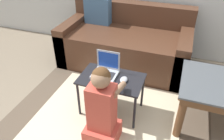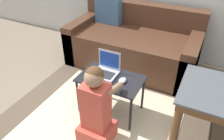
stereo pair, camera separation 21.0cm
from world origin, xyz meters
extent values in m
plane|color=#7F705B|center=(0.00, 0.00, 0.00)|extent=(16.00, 16.00, 0.00)
cube|color=brown|center=(0.02, -0.14, 0.00)|extent=(1.99, 1.86, 0.01)
cube|color=beige|center=(0.02, -0.14, 0.01)|extent=(1.44, 1.34, 0.00)
cube|color=#4C2D1E|center=(-0.12, 1.01, 0.24)|extent=(1.68, 0.88, 0.48)
cube|color=#4C2D1E|center=(-0.12, 1.35, 0.62)|extent=(1.68, 0.19, 0.30)
cube|color=#4C2D1E|center=(-0.88, 1.01, 0.28)|extent=(0.16, 0.88, 0.56)
cube|color=#4C2D1E|center=(0.64, 1.01, 0.28)|extent=(0.16, 0.88, 0.56)
cube|color=#426689|center=(-0.58, 1.19, 0.66)|extent=(0.36, 0.14, 0.36)
cylinder|color=brown|center=(0.71, -0.06, 0.24)|extent=(0.07, 0.07, 0.48)
cylinder|color=brown|center=(0.71, 0.46, 0.24)|extent=(0.07, 0.07, 0.48)
cube|color=black|center=(0.02, 0.06, 0.41)|extent=(0.62, 0.38, 0.02)
cylinder|color=black|center=(-0.26, -0.11, 0.20)|extent=(0.02, 0.02, 0.40)
cylinder|color=black|center=(0.31, -0.11, 0.20)|extent=(0.02, 0.02, 0.40)
cylinder|color=black|center=(-0.26, 0.22, 0.20)|extent=(0.02, 0.02, 0.40)
cylinder|color=black|center=(0.31, 0.22, 0.20)|extent=(0.02, 0.02, 0.40)
cube|color=#B7BCC6|center=(-0.05, 0.08, 0.43)|extent=(0.24, 0.21, 0.02)
cube|color=#28282D|center=(-0.05, 0.06, 0.44)|extent=(0.19, 0.13, 0.00)
cube|color=#B7BCC6|center=(-0.05, 0.18, 0.54)|extent=(0.24, 0.01, 0.20)
cube|color=#1E47B7|center=(-0.05, 0.18, 0.54)|extent=(0.20, 0.00, 0.16)
ellipsoid|color=#B2B7C1|center=(0.15, 0.05, 0.44)|extent=(0.07, 0.10, 0.03)
cube|color=#CC4C3D|center=(0.07, -0.33, 0.09)|extent=(0.29, 0.27, 0.17)
cube|color=#CC4C3D|center=(0.07, -0.33, 0.39)|extent=(0.22, 0.17, 0.44)
sphere|color=#9E7556|center=(0.07, -0.33, 0.69)|extent=(0.15, 0.15, 0.15)
sphere|color=brown|center=(0.07, -0.32, 0.70)|extent=(0.15, 0.15, 0.15)
cylinder|color=#9E7556|center=(-0.03, -0.19, 0.51)|extent=(0.06, 0.29, 0.14)
cylinder|color=#9E7556|center=(0.18, -0.19, 0.51)|extent=(0.06, 0.29, 0.14)
camera|label=1|loc=(0.59, -1.54, 1.65)|focal=35.00mm
camera|label=2|loc=(0.79, -1.46, 1.65)|focal=35.00mm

